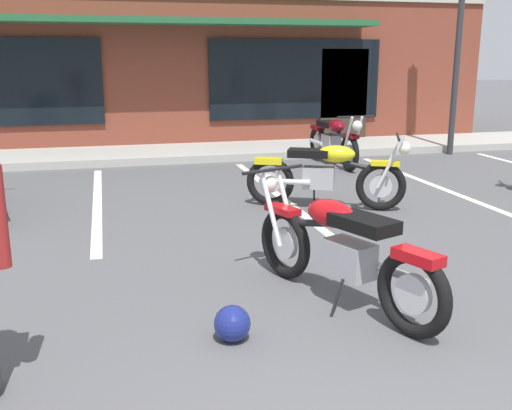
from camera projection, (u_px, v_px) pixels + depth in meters
name	position (u px, v px, depth m)	size (l,w,h in m)	color
ground_plane	(241.00, 279.00, 5.32)	(80.00, 80.00, 0.00)	#515154
sidewalk_kerb	(163.00, 153.00, 11.76)	(22.00, 1.80, 0.14)	#A8A59E
brick_storefront_building	(146.00, 66.00, 15.05)	(15.03, 7.06, 3.41)	brown
painted_stall_lines	(189.00, 197.00, 8.39)	(12.71, 4.80, 0.01)	silver
motorcycle_foreground_classic	(340.00, 248.00, 4.71)	(1.07, 2.01, 0.98)	black
motorcycle_red_sportbike	(327.00, 173.00, 7.71)	(1.96, 1.18, 0.98)	black
motorcycle_silver_naked	(333.00, 140.00, 10.83)	(0.66, 2.11, 0.98)	black
helmet_on_pavement	(232.00, 323.00, 4.14)	(0.26, 0.26, 0.26)	navy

